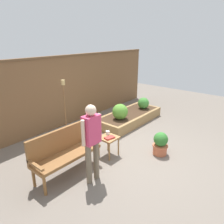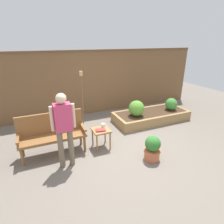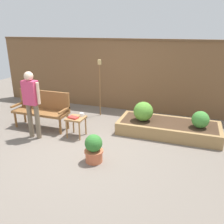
{
  "view_description": "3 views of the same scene",
  "coord_description": "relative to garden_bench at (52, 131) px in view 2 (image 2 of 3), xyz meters",
  "views": [
    {
      "loc": [
        -3.71,
        -2.63,
        2.68
      ],
      "look_at": [
        0.6,
        1.02,
        0.65
      ],
      "focal_mm": 33.95,
      "sensor_mm": 36.0,
      "label": 1
    },
    {
      "loc": [
        -1.72,
        -3.41,
        2.46
      ],
      "look_at": [
        0.19,
        0.98,
        0.58
      ],
      "focal_mm": 29.68,
      "sensor_mm": 36.0,
      "label": 2
    },
    {
      "loc": [
        2.1,
        -4.29,
        2.44
      ],
      "look_at": [
        0.33,
        0.75,
        0.54
      ],
      "focal_mm": 37.92,
      "sensor_mm": 36.0,
      "label": 3
    }
  ],
  "objects": [
    {
      "name": "ground_plane",
      "position": [
        1.48,
        -0.53,
        -0.54
      ],
      "size": [
        14.0,
        14.0,
        0.0
      ],
      "primitive_type": "plane",
      "color": "#70665B"
    },
    {
      "name": "fence_back",
      "position": [
        1.48,
        2.07,
        0.55
      ],
      "size": [
        8.4,
        0.14,
        2.16
      ],
      "color": "brown",
      "rests_on": "ground_plane"
    },
    {
      "name": "garden_bench",
      "position": [
        0.0,
        0.0,
        0.0
      ],
      "size": [
        1.44,
        0.48,
        0.94
      ],
      "color": "brown",
      "rests_on": "ground_plane"
    },
    {
      "name": "side_table",
      "position": [
        1.08,
        -0.25,
        -0.15
      ],
      "size": [
        0.4,
        0.4,
        0.48
      ],
      "color": "#9E7042",
      "rests_on": "ground_plane"
    },
    {
      "name": "cup_on_table",
      "position": [
        1.18,
        -0.14,
        -0.02
      ],
      "size": [
        0.13,
        0.09,
        0.09
      ],
      "color": "white",
      "rests_on": "side_table"
    },
    {
      "name": "book_on_table",
      "position": [
        1.05,
        -0.31,
        -0.05
      ],
      "size": [
        0.25,
        0.18,
        0.03
      ],
      "primitive_type": "cube",
      "rotation": [
        0.0,
        0.0,
        -0.21
      ],
      "color": "#B2332D",
      "rests_on": "side_table"
    },
    {
      "name": "potted_boxwood",
      "position": [
        1.92,
        -1.15,
        -0.26
      ],
      "size": [
        0.37,
        0.37,
        0.56
      ],
      "color": "#C66642",
      "rests_on": "ground_plane"
    },
    {
      "name": "raised_planter_bed",
      "position": [
        3.12,
        0.61,
        -0.39
      ],
      "size": [
        2.4,
        1.0,
        0.3
      ],
      "color": "#997547",
      "rests_on": "ground_plane"
    },
    {
      "name": "shrub_near_bench",
      "position": [
        2.51,
        0.53,
        -0.01
      ],
      "size": [
        0.47,
        0.47,
        0.47
      ],
      "color": "brown",
      "rests_on": "raised_planter_bed"
    },
    {
      "name": "shrub_far_corner",
      "position": [
        3.82,
        0.53,
        -0.05
      ],
      "size": [
        0.39,
        0.39,
        0.39
      ],
      "color": "brown",
      "rests_on": "raised_planter_bed"
    },
    {
      "name": "tiki_torch",
      "position": [
        1.06,
        1.29,
        0.57
      ],
      "size": [
        0.1,
        0.1,
        1.62
      ],
      "color": "brown",
      "rests_on": "ground_plane"
    },
    {
      "name": "person_by_bench",
      "position": [
        0.19,
        -0.62,
        0.39
      ],
      "size": [
        0.47,
        0.2,
        1.56
      ],
      "color": "#70604C",
      "rests_on": "ground_plane"
    }
  ]
}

